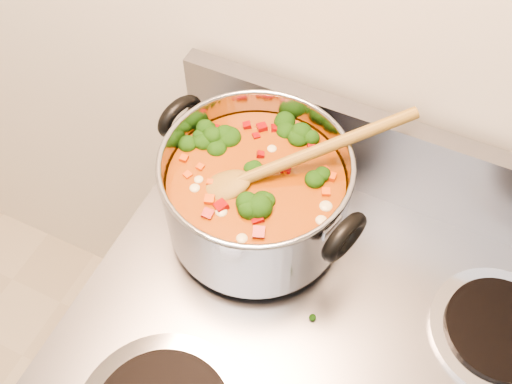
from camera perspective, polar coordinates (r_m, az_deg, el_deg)
stockpot at (r=0.81m, az=0.02°, el=-0.19°), size 0.33×0.26×0.16m
wooden_spoon at (r=0.77m, az=1.71°, el=2.41°), size 0.26×0.23×0.10m
cooktop_crumbs at (r=0.97m, az=-3.21°, el=4.93°), size 0.03×0.01×0.01m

